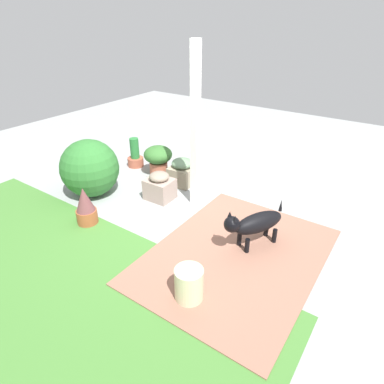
# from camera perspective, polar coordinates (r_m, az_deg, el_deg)

# --- Properties ---
(ground_plane) EXTENTS (12.00, 12.00, 0.00)m
(ground_plane) POSITION_cam_1_polar(r_m,az_deg,el_deg) (4.81, 1.33, -2.89)
(ground_plane) COLOR #959999
(brick_path) EXTENTS (1.80, 2.40, 0.02)m
(brick_path) POSITION_cam_1_polar(r_m,az_deg,el_deg) (3.96, 7.67, -10.84)
(brick_path) COLOR #936350
(brick_path) RESTS_ON ground
(lawn_patch) EXTENTS (5.20, 2.80, 0.01)m
(lawn_patch) POSITION_cam_1_polar(r_m,az_deg,el_deg) (3.93, -27.44, -15.06)
(lawn_patch) COLOR #437A32
(lawn_patch) RESTS_ON ground
(porch_pillar) EXTENTS (0.10, 0.10, 2.26)m
(porch_pillar) POSITION_cam_1_polar(r_m,az_deg,el_deg) (4.50, 0.58, 10.72)
(porch_pillar) COLOR white
(porch_pillar) RESTS_ON ground
(stone_planter_nearest) EXTENTS (0.42, 0.44, 0.45)m
(stone_planter_nearest) POSITION_cam_1_polar(r_m,az_deg,el_deg) (5.43, -1.67, 3.54)
(stone_planter_nearest) COLOR gray
(stone_planter_nearest) RESTS_ON ground
(stone_planter_near) EXTENTS (0.41, 0.36, 0.44)m
(stone_planter_near) POSITION_cam_1_polar(r_m,az_deg,el_deg) (5.00, -5.64, 0.97)
(stone_planter_near) COLOR gray
(stone_planter_near) RESTS_ON ground
(round_shrub) EXTENTS (0.88, 0.88, 0.88)m
(round_shrub) POSITION_cam_1_polar(r_m,az_deg,el_deg) (5.24, -17.33, 3.97)
(round_shrub) COLOR #2D6D2D
(round_shrub) RESTS_ON ground
(terracotta_pot_spiky) EXTENTS (0.28, 0.28, 0.53)m
(terracotta_pot_spiky) POSITION_cam_1_polar(r_m,az_deg,el_deg) (4.59, -18.02, -2.44)
(terracotta_pot_spiky) COLOR #A0512E
(terracotta_pot_spiky) RESTS_ON ground
(terracotta_pot_broad) EXTENTS (0.50, 0.50, 0.51)m
(terracotta_pot_broad) POSITION_cam_1_polar(r_m,az_deg,el_deg) (5.76, -5.90, 5.93)
(terracotta_pot_broad) COLOR #AC5C44
(terracotta_pot_broad) RESTS_ON ground
(terracotta_pot_tall) EXTENTS (0.29, 0.29, 0.54)m
(terracotta_pot_tall) POSITION_cam_1_polar(r_m,az_deg,el_deg) (6.18, -9.83, 6.13)
(terracotta_pot_tall) COLOR #A3533D
(terracotta_pot_tall) RESTS_ON ground
(dog) EXTENTS (0.53, 0.79, 0.57)m
(dog) POSITION_cam_1_polar(r_m,az_deg,el_deg) (3.96, 10.86, -5.38)
(dog) COLOR black
(dog) RESTS_ON ground
(ceramic_urn) EXTENTS (0.29, 0.29, 0.36)m
(ceramic_urn) POSITION_cam_1_polar(r_m,az_deg,el_deg) (3.33, -0.53, -15.78)
(ceramic_urn) COLOR beige
(ceramic_urn) RESTS_ON ground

